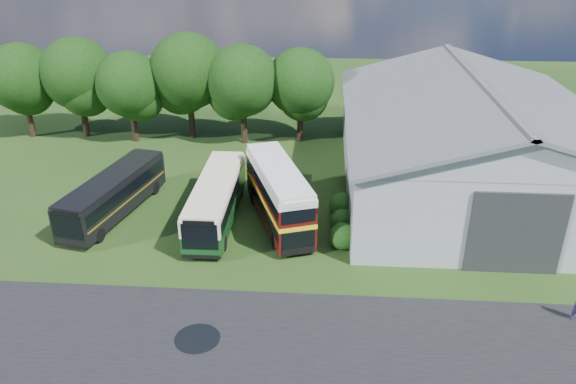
# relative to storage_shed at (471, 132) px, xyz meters

# --- Properties ---
(ground) EXTENTS (120.00, 120.00, 0.00)m
(ground) POSITION_rel_storage_shed_xyz_m (-15.00, -15.98, -4.17)
(ground) COLOR #1B3A12
(ground) RESTS_ON ground
(asphalt_road) EXTENTS (60.00, 8.00, 0.02)m
(asphalt_road) POSITION_rel_storage_shed_xyz_m (-12.00, -18.98, -4.17)
(asphalt_road) COLOR black
(asphalt_road) RESTS_ON ground
(puddle) EXTENTS (2.20, 2.20, 0.01)m
(puddle) POSITION_rel_storage_shed_xyz_m (-16.50, -18.98, -4.17)
(puddle) COLOR black
(puddle) RESTS_ON ground
(storage_shed) EXTENTS (18.80, 24.80, 8.15)m
(storage_shed) POSITION_rel_storage_shed_xyz_m (0.00, 0.00, 0.00)
(storage_shed) COLOR gray
(storage_shed) RESTS_ON ground
(tree_far_left) EXTENTS (6.12, 6.12, 8.64)m
(tree_far_left) POSITION_rel_storage_shed_xyz_m (-38.00, 8.02, 1.40)
(tree_far_left) COLOR black
(tree_far_left) RESTS_ON ground
(tree_left_a) EXTENTS (6.46, 6.46, 9.12)m
(tree_left_a) POSITION_rel_storage_shed_xyz_m (-33.00, 8.52, 1.71)
(tree_left_a) COLOR black
(tree_left_a) RESTS_ON ground
(tree_left_b) EXTENTS (5.78, 5.78, 8.16)m
(tree_left_b) POSITION_rel_storage_shed_xyz_m (-28.00, 7.52, 1.09)
(tree_left_b) COLOR black
(tree_left_b) RESTS_ON ground
(tree_mid) EXTENTS (6.80, 6.80, 9.60)m
(tree_mid) POSITION_rel_storage_shed_xyz_m (-23.00, 8.82, 2.02)
(tree_mid) COLOR black
(tree_mid) RESTS_ON ground
(tree_right_a) EXTENTS (6.26, 6.26, 8.83)m
(tree_right_a) POSITION_rel_storage_shed_xyz_m (-18.00, 7.82, 1.52)
(tree_right_a) COLOR black
(tree_right_a) RESTS_ON ground
(tree_right_b) EXTENTS (5.98, 5.98, 8.45)m
(tree_right_b) POSITION_rel_storage_shed_xyz_m (-13.00, 8.62, 1.27)
(tree_right_b) COLOR black
(tree_right_b) RESTS_ON ground
(shrub_front) EXTENTS (1.70, 1.70, 1.70)m
(shrub_front) POSITION_rel_storage_shed_xyz_m (-9.40, -9.98, -4.17)
(shrub_front) COLOR #194714
(shrub_front) RESTS_ON ground
(shrub_mid) EXTENTS (1.60, 1.60, 1.60)m
(shrub_mid) POSITION_rel_storage_shed_xyz_m (-9.40, -7.98, -4.17)
(shrub_mid) COLOR #194714
(shrub_mid) RESTS_ON ground
(shrub_back) EXTENTS (1.80, 1.80, 1.80)m
(shrub_back) POSITION_rel_storage_shed_xyz_m (-9.40, -5.98, -4.17)
(shrub_back) COLOR #194714
(shrub_back) RESTS_ON ground
(bus_green_single) EXTENTS (2.53, 10.59, 2.92)m
(bus_green_single) POSITION_rel_storage_shed_xyz_m (-17.73, -7.13, -2.61)
(bus_green_single) COLOR black
(bus_green_single) RESTS_ON ground
(bus_maroon_double) EXTENTS (5.32, 9.57, 4.00)m
(bus_maroon_double) POSITION_rel_storage_shed_xyz_m (-13.61, -7.12, -2.17)
(bus_maroon_double) COLOR black
(bus_maroon_double) RESTS_ON ground
(bus_dark_single) EXTENTS (4.42, 10.49, 2.82)m
(bus_dark_single) POSITION_rel_storage_shed_xyz_m (-24.81, -6.67, -2.67)
(bus_dark_single) COLOR black
(bus_dark_single) RESTS_ON ground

